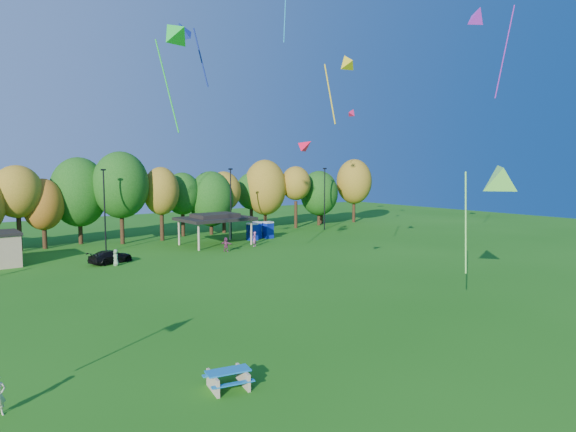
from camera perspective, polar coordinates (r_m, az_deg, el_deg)
ground at (r=24.81m, az=6.44°, el=-16.87°), size 160.00×160.00×0.00m
tree_line at (r=63.86m, az=-23.84°, el=1.98°), size 93.57×10.55×11.15m
lamp_posts at (r=59.43m, az=-19.71°, el=0.91°), size 64.50×0.25×9.09m
pavilion at (r=61.60m, az=-8.11°, el=-0.22°), size 8.20×6.20×3.77m
porta_potties at (r=66.28m, az=-3.26°, el=-1.61°), size 3.75×2.22×2.18m
picnic_table at (r=23.05m, az=-6.67°, el=-17.43°), size 2.14×1.89×0.81m
car_d at (r=52.84m, az=-19.11°, el=-4.29°), size 4.73×3.06×1.28m
far_person_2 at (r=56.93m, az=-6.90°, el=-3.15°), size 1.02×1.55×1.60m
far_person_4 at (r=60.20m, az=-3.75°, el=-2.58°), size 0.75×0.66×1.74m
far_person_5 at (r=51.38m, az=-18.59°, el=-4.39°), size 0.53×0.79×1.56m
kite_0 at (r=61.10m, az=7.12°, el=11.38°), size 1.44×1.16×1.28m
kite_1 at (r=33.60m, az=2.05°, el=7.90°), size 1.35×1.46×1.20m
kite_2 at (r=52.41m, az=20.33°, el=20.21°), size 3.37×4.68×8.52m
kite_5 at (r=39.81m, az=6.49°, el=16.64°), size 1.61×3.32×5.45m
kite_6 at (r=37.88m, az=-11.56°, el=19.53°), size 2.83×1.74×4.53m
kite_7 at (r=36.17m, az=-12.69°, el=19.30°), size 2.27×4.65×7.67m
kite_9 at (r=36.76m, az=22.41°, el=4.28°), size 4.63×4.08×8.07m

